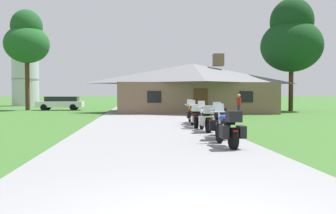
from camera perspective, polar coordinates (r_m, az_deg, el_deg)
name	(u,v)px	position (r m, az deg, el deg)	size (l,w,h in m)	color
ground_plane	(146,119)	(24.42, -3.38, -1.88)	(500.00, 500.00, 0.00)	#386628
asphalt_driveway	(147,121)	(22.42, -3.25, -2.16)	(6.40, 80.00, 0.06)	gray
motorcycle_blue_nearest_to_camera	(228,129)	(11.33, 9.32, -3.37)	(0.78, 2.08, 1.30)	black
motorcycle_white_second_in_row	(219,123)	(13.52, 7.88, -2.49)	(0.91, 2.08, 1.30)	black
motorcycle_white_third_in_row	(206,119)	(15.86, 5.88, -1.81)	(0.73, 2.08, 1.30)	black
motorcycle_orange_fourth_in_row	(195,116)	(17.91, 4.14, -1.33)	(0.66, 2.08, 1.30)	black
motorcycle_orange_farthest_in_row	(193,113)	(20.04, 3.84, -1.00)	(0.72, 2.08, 1.30)	black
stone_lodge	(193,87)	(33.51, 3.83, 3.07)	(13.93, 9.10, 5.31)	brown
bystander_red_shirt_near_lodge	(239,104)	(26.22, 10.91, 0.39)	(0.25, 0.55, 1.67)	navy
tree_left_far	(27,39)	(40.43, -21.01, 9.76)	(4.47, 4.47, 10.16)	#422D19
tree_right_of_lodge	(292,39)	(38.27, 18.57, 9.98)	(5.92, 5.92, 10.91)	#422D19
metal_silo_distant	(25,76)	(55.37, -21.20, 4.51)	(3.72, 3.72, 8.35)	#B2B7BC
parked_white_suv_far_left	(61,103)	(39.23, -16.25, 0.66)	(4.61, 1.92, 1.40)	silver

